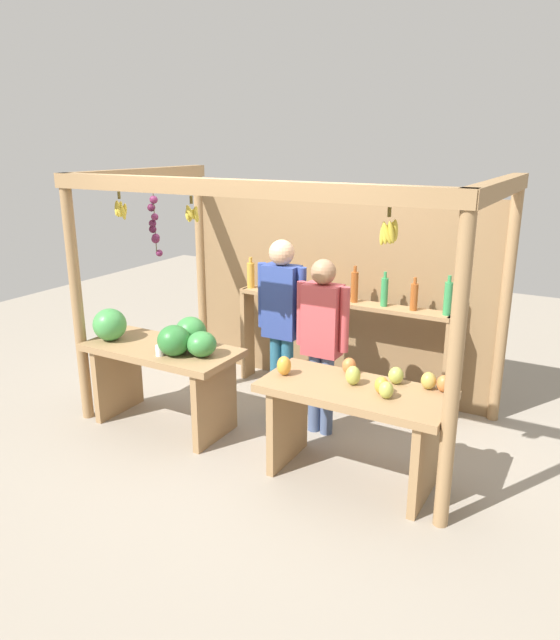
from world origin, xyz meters
The scene contains 7 objects.
ground_plane centered at (0.00, 0.00, 0.00)m, with size 12.00×12.00×0.00m, color gray.
market_stall centered at (0.00, 0.43, 1.29)m, with size 3.43×1.93×2.22m.
fruit_counter_left centered at (-0.90, -0.69, 0.69)m, with size 1.39×0.64×1.04m.
fruit_counter_right centered at (0.92, -0.67, 0.57)m, with size 1.39×0.64×0.90m.
bottle_shelf_unit centered at (0.18, 0.68, 0.82)m, with size 2.20×0.22×1.36m.
vendor_man centered at (-0.09, 0.02, 1.00)m, with size 0.48×0.22×1.66m.
vendor_woman centered at (0.37, -0.11, 0.93)m, with size 0.48×0.21×1.55m.
Camera 1 is at (2.40, -4.42, 2.48)m, focal length 33.27 mm.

